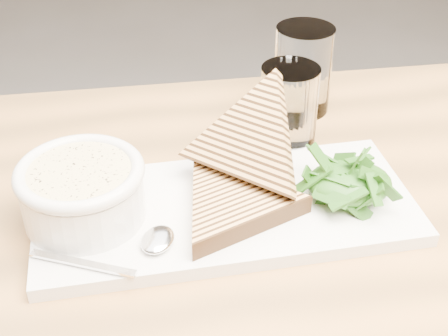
{
  "coord_description": "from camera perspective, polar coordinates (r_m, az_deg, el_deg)",
  "views": [
    {
      "loc": [
        -0.23,
        -0.43,
        1.18
      ],
      "look_at": [
        -0.18,
        0.12,
        0.79
      ],
      "focal_mm": 50.0,
      "sensor_mm": 36.0,
      "label": 1
    }
  ],
  "objects": [
    {
      "name": "spoon_bowl",
      "position": [
        0.63,
        -6.09,
        -6.52
      ],
      "size": [
        0.05,
        0.05,
        0.01
      ],
      "primitive_type": "ellipsoid",
      "rotation": [
        0.0,
        0.0,
        -0.36
      ],
      "color": "silver",
      "rests_on": "platter"
    },
    {
      "name": "soup",
      "position": [
        0.65,
        -13.08,
        -0.51
      ],
      "size": [
        0.11,
        0.11,
        0.01
      ],
      "primitive_type": "cylinder",
      "color": "#DEC683",
      "rests_on": "soup_bowl"
    },
    {
      "name": "glass_near",
      "position": [
        0.78,
        5.92,
        5.44
      ],
      "size": [
        0.07,
        0.07,
        0.11
      ],
      "primitive_type": "cylinder",
      "color": "white",
      "rests_on": "table_top"
    },
    {
      "name": "glass_far",
      "position": [
        0.87,
        7.21,
        8.92
      ],
      "size": [
        0.08,
        0.08,
        0.12
      ],
      "primitive_type": "cylinder",
      "color": "white",
      "rests_on": "table_top"
    },
    {
      "name": "platter",
      "position": [
        0.69,
        0.14,
        -3.81
      ],
      "size": [
        0.43,
        0.23,
        0.02
      ],
      "primitive_type": "cube",
      "rotation": [
        0.0,
        0.0,
        0.11
      ],
      "color": "silver",
      "rests_on": "table_top"
    },
    {
      "name": "table_top",
      "position": [
        0.66,
        4.96,
        -9.64
      ],
      "size": [
        1.26,
        0.89,
        0.04
      ],
      "primitive_type": "cube",
      "rotation": [
        0.0,
        0.0,
        0.07
      ],
      "color": "#9F6B35",
      "rests_on": "ground"
    },
    {
      "name": "sandwich_lean",
      "position": [
        0.68,
        2.41,
        2.4
      ],
      "size": [
        0.25,
        0.25,
        0.19
      ],
      "primitive_type": null,
      "rotation": [
        0.81,
        0.0,
        -0.67
      ],
      "color": "tan",
      "rests_on": "sandwich_flat"
    },
    {
      "name": "soup_bowl",
      "position": [
        0.67,
        -12.74,
        -2.62
      ],
      "size": [
        0.13,
        0.13,
        0.05
      ],
      "primitive_type": "cylinder",
      "color": "silver",
      "rests_on": "platter"
    },
    {
      "name": "sandwich_flat",
      "position": [
        0.66,
        0.81,
        -3.47
      ],
      "size": [
        0.23,
        0.23,
        0.02
      ],
      "primitive_type": null,
      "rotation": [
        0.0,
        0.0,
        0.47
      ],
      "color": "tan",
      "rests_on": "platter"
    },
    {
      "name": "arugula_pile",
      "position": [
        0.69,
        11.46,
        -0.76
      ],
      "size": [
        0.11,
        0.1,
        0.05
      ],
      "primitive_type": null,
      "color": "#326D1A",
      "rests_on": "platter"
    },
    {
      "name": "bowl_rim",
      "position": [
        0.65,
        -13.1,
        -0.37
      ],
      "size": [
        0.13,
        0.13,
        0.01
      ],
      "primitive_type": "torus",
      "color": "silver",
      "rests_on": "soup_bowl"
    },
    {
      "name": "salad_base",
      "position": [
        0.7,
        11.38,
        -1.35
      ],
      "size": [
        0.09,
        0.07,
        0.04
      ],
      "primitive_type": "ellipsoid",
      "color": "black",
      "rests_on": "platter"
    },
    {
      "name": "spoon_handle",
      "position": [
        0.62,
        -12.8,
        -8.48
      ],
      "size": [
        0.11,
        0.05,
        0.0
      ],
      "primitive_type": "cube",
      "rotation": [
        0.0,
        0.0,
        -0.36
      ],
      "color": "silver",
      "rests_on": "platter"
    }
  ]
}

